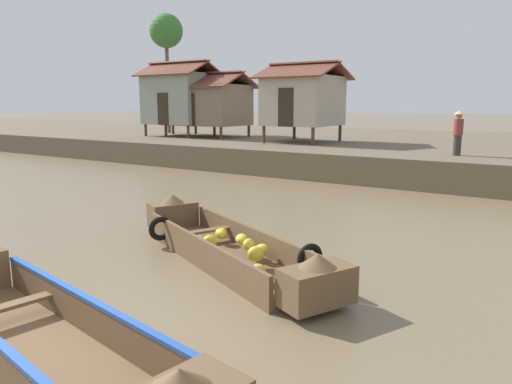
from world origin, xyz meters
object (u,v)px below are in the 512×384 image
object	(u,v)px
palm_tree_mid	(166,33)
banana_boat	(228,247)
stilt_house_left	(179,98)
vendor_person	(458,130)
stilt_house_mid_left	(207,104)
viewer_boat	(40,334)
stilt_house_mid_right	(303,100)

from	to	relation	value
palm_tree_mid	banana_boat	bearing A→B (deg)	-44.22
banana_boat	stilt_house_left	xyz separation A→B (m)	(-14.41, 14.71, 3.06)
banana_boat	vendor_person	world-z (taller)	vendor_person
stilt_house_left	stilt_house_mid_left	xyz separation A→B (m)	(1.68, 0.50, -0.37)
viewer_boat	stilt_house_mid_left	xyz separation A→B (m)	(-13.03, 19.32, 2.66)
banana_boat	palm_tree_mid	bearing A→B (deg)	135.78
banana_boat	palm_tree_mid	world-z (taller)	palm_tree_mid
banana_boat	viewer_boat	size ratio (longest dim) A/B	0.97
viewer_boat	stilt_house_left	distance (m)	24.07
stilt_house_left	viewer_boat	bearing A→B (deg)	-52.00
stilt_house_mid_left	stilt_house_mid_right	size ratio (longest dim) A/B	1.29
stilt_house_mid_right	vendor_person	bearing A→B (deg)	-18.39
stilt_house_mid_right	vendor_person	size ratio (longest dim) A/B	2.41
banana_boat	stilt_house_mid_right	bearing A→B (deg)	112.65
stilt_house_mid_right	stilt_house_left	bearing A→B (deg)	179.12
banana_boat	stilt_house_mid_right	world-z (taller)	stilt_house_mid_right
stilt_house_left	stilt_house_mid_right	size ratio (longest dim) A/B	1.11
banana_boat	viewer_boat	bearing A→B (deg)	-85.97
palm_tree_mid	vendor_person	distance (m)	20.41
stilt_house_mid_right	vendor_person	distance (m)	8.33
vendor_person	banana_boat	bearing A→B (deg)	-98.28
viewer_boat	vendor_person	xyz separation A→B (m)	(1.45, 16.09, 1.70)
stilt_house_left	palm_tree_mid	size ratio (longest dim) A/B	0.58
viewer_boat	vendor_person	distance (m)	16.24
stilt_house_mid_left	palm_tree_mid	world-z (taller)	palm_tree_mid
banana_boat	palm_tree_mid	size ratio (longest dim) A/B	0.77
banana_boat	stilt_house_mid_left	bearing A→B (deg)	129.93
stilt_house_left	palm_tree_mid	distance (m)	5.50
stilt_house_mid_left	vendor_person	world-z (taller)	stilt_house_mid_left
vendor_person	stilt_house_left	bearing A→B (deg)	170.40
viewer_boat	stilt_house_mid_left	world-z (taller)	stilt_house_mid_left
banana_boat	stilt_house_mid_right	xyz separation A→B (m)	(-6.09, 14.58, 2.91)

